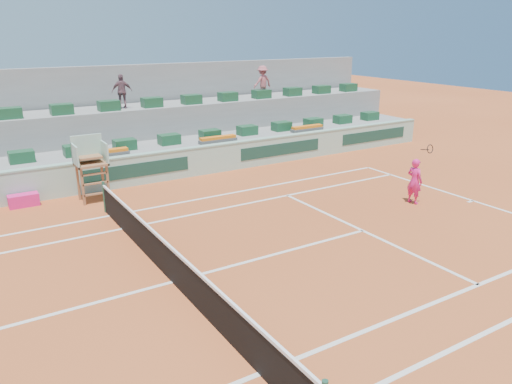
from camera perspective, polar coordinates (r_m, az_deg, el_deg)
ground at (r=12.85m, az=-9.53°, el=-10.13°), size 90.00×90.00×0.00m
seating_tier_lower at (r=22.35m, az=-20.20°, el=2.90°), size 36.00×4.00×1.20m
seating_tier_upper at (r=23.73m, az=-21.20°, el=5.37°), size 36.00×2.40×2.60m
stadium_back_wall at (r=25.13m, az=-22.16°, el=8.00°), size 36.00×0.40×4.40m
player_bag at (r=19.62m, az=-25.03°, el=-0.87°), size 1.01×0.45×0.45m
spectator_mid at (r=23.72m, az=-15.06°, el=11.04°), size 0.96×0.55×1.54m
spectator_right at (r=26.70m, az=0.74°, el=12.48°), size 1.14×0.74×1.65m
court_lines at (r=12.85m, az=-9.53°, el=-10.11°), size 23.89×11.09×0.01m
tennis_net at (r=12.61m, az=-9.65°, el=-8.02°), size 0.10×11.97×1.10m
advertising_hoarding at (r=20.26m, az=-18.82°, el=1.66°), size 36.00×0.34×1.26m
umpire_chair at (r=19.08m, az=-18.45°, el=3.56°), size 1.10×0.90×2.40m
seat_row_lower at (r=21.30m, az=-19.92°, el=4.51°), size 32.90×0.60×0.44m
seat_row_upper at (r=22.89m, az=-21.34°, el=8.81°), size 32.90×0.60×0.44m
flower_planters at (r=20.32m, az=-23.51°, el=3.21°), size 26.80×0.36×0.28m
tennis_player at (r=18.83m, az=17.68°, el=1.22°), size 0.45×0.88×2.28m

